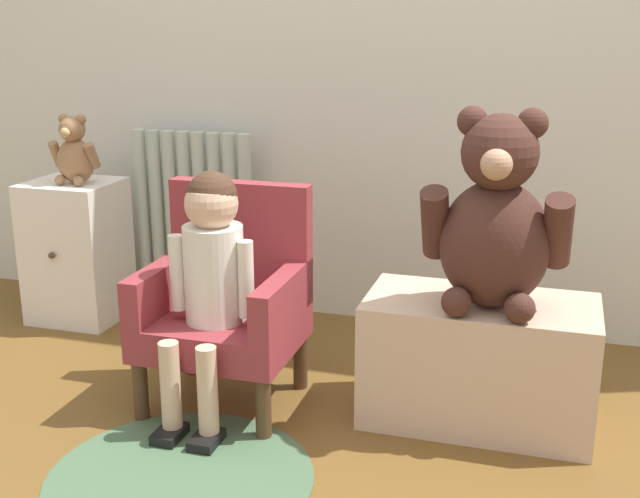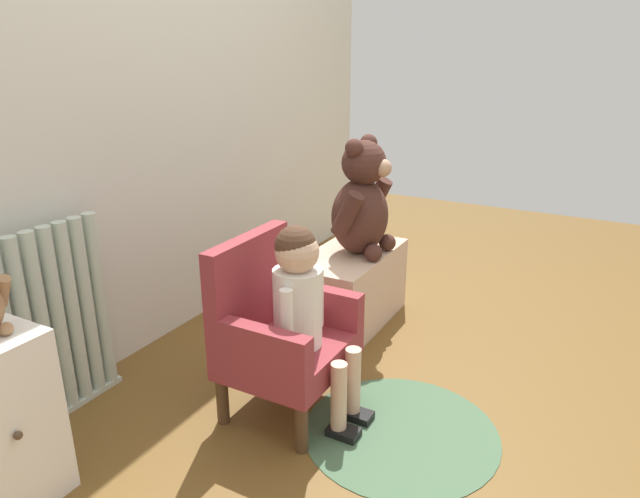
{
  "view_description": "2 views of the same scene",
  "coord_description": "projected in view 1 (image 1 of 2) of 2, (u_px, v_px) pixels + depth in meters",
  "views": [
    {
      "loc": [
        0.67,
        -1.63,
        1.12
      ],
      "look_at": [
        0.05,
        0.4,
        0.5
      ],
      "focal_mm": 45.0,
      "sensor_mm": 36.0,
      "label": 1
    },
    {
      "loc": [
        -1.77,
        -0.58,
        1.26
      ],
      "look_at": [
        0.1,
        0.45,
        0.51
      ],
      "focal_mm": 32.0,
      "sensor_mm": 36.0,
      "label": 2
    }
  ],
  "objects": [
    {
      "name": "ground_plane",
      "position": [
        253.0,
        484.0,
        1.99
      ],
      "size": [
        6.0,
        6.0,
        0.0
      ],
      "primitive_type": "plane",
      "color": "brown"
    },
    {
      "name": "radiator",
      "position": [
        194.0,
        224.0,
        3.09
      ],
      "size": [
        0.5,
        0.05,
        0.7
      ],
      "color": "#B3C3B4",
      "rests_on": "ground_plane"
    },
    {
      "name": "small_dresser",
      "position": [
        77.0,
        251.0,
        3.03
      ],
      "size": [
        0.32,
        0.32,
        0.53
      ],
      "color": "white",
      "rests_on": "ground_plane"
    },
    {
      "name": "child_armchair",
      "position": [
        227.0,
        300.0,
        2.37
      ],
      "size": [
        0.44,
        0.39,
        0.64
      ],
      "color": "maroon",
      "rests_on": "ground_plane"
    },
    {
      "name": "child_figure",
      "position": [
        210.0,
        262.0,
        2.23
      ],
      "size": [
        0.25,
        0.35,
        0.71
      ],
      "color": "silver",
      "rests_on": "ground_plane"
    },
    {
      "name": "low_bench",
      "position": [
        478.0,
        361.0,
        2.27
      ],
      "size": [
        0.64,
        0.33,
        0.36
      ],
      "primitive_type": "cube",
      "color": "#D0AD92",
      "rests_on": "ground_plane"
    },
    {
      "name": "large_teddy_bear",
      "position": [
        496.0,
        222.0,
        2.11
      ],
      "size": [
        0.39,
        0.27,
        0.54
      ],
      "color": "#45261F",
      "rests_on": "low_bench"
    },
    {
      "name": "small_teddy_bear",
      "position": [
        75.0,
        153.0,
        2.89
      ],
      "size": [
        0.18,
        0.13,
        0.25
      ],
      "color": "#966C48",
      "rests_on": "small_dresser"
    },
    {
      "name": "floor_rug",
      "position": [
        180.0,
        477.0,
        2.02
      ],
      "size": [
        0.68,
        0.68,
        0.01
      ],
      "primitive_type": "cylinder",
      "color": "#456445",
      "rests_on": "ground_plane"
    }
  ]
}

